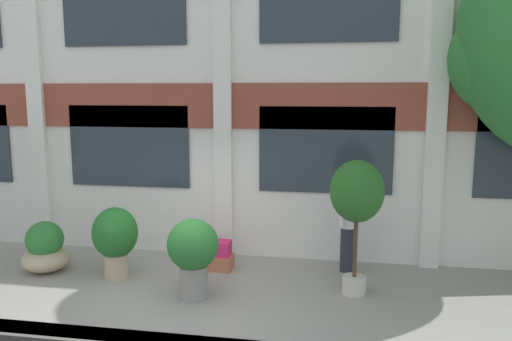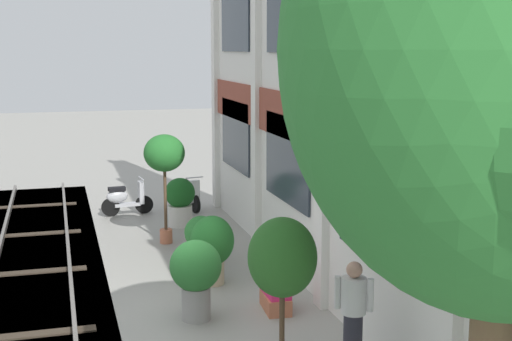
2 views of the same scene
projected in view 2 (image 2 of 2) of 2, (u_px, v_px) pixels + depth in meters
ground_plane at (185, 320)px, 11.63m from camera, size 80.00×80.00×0.00m
apartment_facade at (341, 77)px, 11.68m from camera, size 16.69×0.64×7.86m
broadleaf_tree at (509, 63)px, 5.61m from camera, size 3.84×3.66×6.55m
potted_plant_ribbed_drum at (180, 200)px, 17.67m from camera, size 0.75×0.75×1.22m
potted_plant_wide_bowl at (201, 242)px, 14.78m from camera, size 0.88×0.88×0.97m
potted_plant_low_pan at (282, 264)px, 9.08m from camera, size 0.89×0.89×2.28m
potted_plant_square_trough at (276, 295)px, 12.05m from camera, size 0.81×0.45×0.55m
potted_plant_tall_urn at (164, 156)px, 15.91m from camera, size 0.92×0.92×2.49m
potted_plant_stone_basin at (196, 272)px, 11.55m from camera, size 0.85×0.85×1.33m
potted_plant_glazed_jar at (212, 244)px, 13.31m from camera, size 0.82×0.82×1.31m
scooter_near_curb at (125, 199)px, 18.88m from camera, size 0.50×1.38×0.98m
scooter_second_parked at (188, 194)px, 19.56m from camera, size 1.37×0.56×0.98m
resident_by_doorway at (353, 314)px, 9.61m from camera, size 0.34×0.47×1.58m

